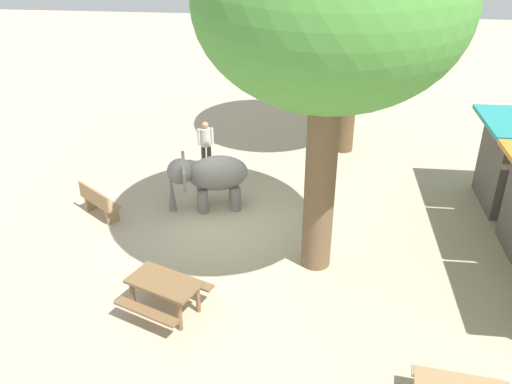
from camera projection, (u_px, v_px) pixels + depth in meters
name	position (u px, v px, depth m)	size (l,w,h in m)	color
ground_plane	(221.00, 225.00, 14.62)	(60.00, 60.00, 0.00)	#BAA88C
elephant	(209.00, 176.00, 15.00)	(1.59, 2.27, 1.56)	slate
person_handler	(206.00, 142.00, 17.20)	(0.32, 0.49, 1.62)	#3F3833
shade_tree_secondary	(331.00, 4.00, 10.31)	(5.79, 5.31, 8.06)	brown
wooden_bench	(98.00, 201.00, 14.81)	(1.17, 1.35, 0.88)	#9E7A51
picnic_table_near	(165.00, 289.00, 11.31)	(1.95, 1.96, 0.78)	brown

